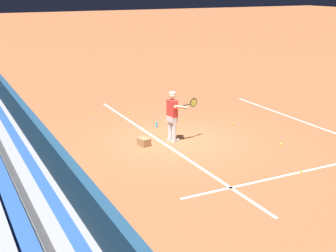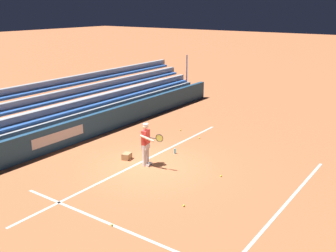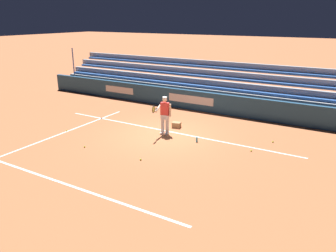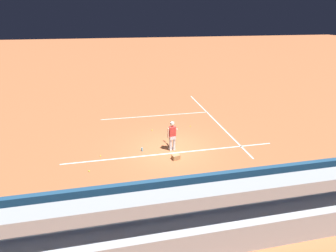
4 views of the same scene
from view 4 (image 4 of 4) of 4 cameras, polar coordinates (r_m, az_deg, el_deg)
name	(u,v)px [view 4 (image 4 of 4)]	position (r m, az deg, el deg)	size (l,w,h in m)	color
ground_plane	(171,149)	(15.15, 0.64, -5.02)	(160.00, 160.00, 0.00)	#B7663D
court_baseline_white	(173,153)	(14.72, 1.05, -5.91)	(12.00, 0.10, 0.01)	white
court_sideline_white	(213,119)	(19.76, 9.87, 1.56)	(0.10, 12.00, 0.01)	white
court_service_line_white	(156,116)	(20.09, -2.69, 2.25)	(8.22, 0.10, 0.01)	white
back_wall_sponsor_board	(194,187)	(11.20, 5.69, -13.07)	(23.22, 0.25, 1.10)	navy
bleacher_stand	(209,214)	(9.75, 8.94, -18.37)	(22.05, 2.40, 2.95)	#9EA3A8
tennis_player	(172,136)	(14.65, 0.92, -2.14)	(0.59, 1.05, 1.71)	silver
ball_box_cardboard	(176,157)	(14.08, 1.72, -6.77)	(0.40, 0.30, 0.26)	#A87F51
tennis_ball_near_player	(89,171)	(13.65, -16.81, -9.38)	(0.07, 0.07, 0.07)	#CCE533
tennis_ball_far_right	(190,126)	(18.15, 4.87, -0.05)	(0.07, 0.07, 0.07)	#CCE533
tennis_ball_midcourt	(226,130)	(17.95, 12.43, -0.81)	(0.07, 0.07, 0.07)	#CCE533
tennis_ball_stray_back	(152,130)	(17.52, -3.49, -0.89)	(0.07, 0.07, 0.07)	#CCE533
tennis_ball_toward_net	(100,156)	(14.83, -14.51, -6.35)	(0.07, 0.07, 0.07)	#CCE533
water_bottle	(142,149)	(14.93, -5.68, -5.11)	(0.07, 0.07, 0.22)	#33B2E5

